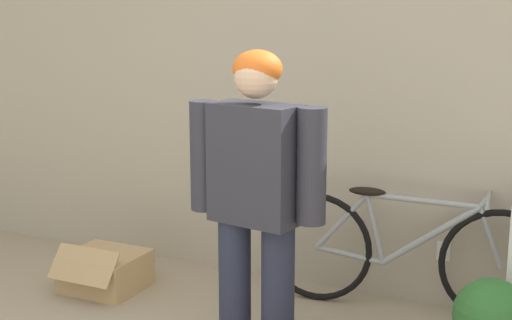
{
  "coord_description": "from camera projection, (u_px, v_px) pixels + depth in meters",
  "views": [
    {
      "loc": [
        1.27,
        -1.9,
        1.77
      ],
      "look_at": [
        -0.15,
        1.11,
        1.07
      ],
      "focal_mm": 50.0,
      "sensor_mm": 36.0,
      "label": 1
    }
  ],
  "objects": [
    {
      "name": "bicycle",
      "position": [
        404.0,
        253.0,
        4.21
      ],
      "size": [
        1.76,
        0.46,
        0.76
      ],
      "rotation": [
        0.0,
        0.0,
        0.1
      ],
      "color": "black",
      "rests_on": "ground_plane"
    },
    {
      "name": "person",
      "position": [
        256.0,
        192.0,
        3.43
      ],
      "size": [
        0.71,
        0.3,
        1.6
      ],
      "rotation": [
        0.0,
        0.0,
        -0.16
      ],
      "color": "#23283D",
      "rests_on": "ground_plane"
    },
    {
      "name": "wall_back",
      "position": [
        362.0,
        89.0,
        4.36
      ],
      "size": [
        8.0,
        0.07,
        2.6
      ],
      "color": "#B7AD99",
      "rests_on": "ground_plane"
    },
    {
      "name": "cardboard_box",
      "position": [
        105.0,
        271.0,
        4.62
      ],
      "size": [
        0.48,
        0.51,
        0.32
      ],
      "color": "tan",
      "rests_on": "ground_plane"
    }
  ]
}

